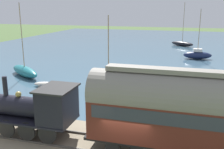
# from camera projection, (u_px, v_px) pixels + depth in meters

# --- Properties ---
(harbor_water) EXTENTS (80.00, 80.00, 0.01)m
(harbor_water) POSITION_uv_depth(u_px,v_px,m) (173.00, 47.00, 54.72)
(harbor_water) COLOR #426075
(harbor_water) RESTS_ON ground
(steam_locomotive) EXTENTS (2.43, 5.51, 3.47)m
(steam_locomotive) POSITION_uv_depth(u_px,v_px,m) (40.00, 107.00, 15.53)
(steam_locomotive) COLOR black
(steam_locomotive) RESTS_ON rail_embankment
(passenger_coach) EXTENTS (2.38, 10.48, 4.60)m
(passenger_coach) POSITION_uv_depth(u_px,v_px,m) (188.00, 110.00, 13.10)
(passenger_coach) COLOR black
(passenger_coach) RESTS_ON rail_embankment
(sailboat_white) EXTENTS (2.78, 3.75, 7.35)m
(sailboat_white) POSITION_uv_depth(u_px,v_px,m) (109.00, 86.00, 25.31)
(sailboat_white) COLOR white
(sailboat_white) RESTS_ON harbor_water
(sailboat_teal) EXTENTS (4.65, 5.92, 8.55)m
(sailboat_teal) POSITION_uv_depth(u_px,v_px,m) (25.00, 71.00, 31.39)
(sailboat_teal) COLOR #1E707A
(sailboat_teal) RESTS_ON harbor_water
(sailboat_black) EXTENTS (4.18, 5.25, 9.07)m
(sailboat_black) POSITION_uv_depth(u_px,v_px,m) (182.00, 43.00, 55.99)
(sailboat_black) COLOR black
(sailboat_black) RESTS_ON harbor_water
(sailboat_navy) EXTENTS (1.95, 4.48, 7.84)m
(sailboat_navy) POSITION_uv_depth(u_px,v_px,m) (197.00, 55.00, 41.82)
(sailboat_navy) COLOR #192347
(sailboat_navy) RESTS_ON harbor_water
(rowboat_near_shore) EXTENTS (2.57, 2.23, 0.51)m
(rowboat_near_shore) POSITION_uv_depth(u_px,v_px,m) (199.00, 91.00, 24.91)
(rowboat_near_shore) COLOR silver
(rowboat_near_shore) RESTS_ON harbor_water
(rowboat_mid_harbor) EXTENTS (1.23, 2.43, 0.49)m
(rowboat_mid_harbor) POSITION_uv_depth(u_px,v_px,m) (45.00, 84.00, 27.31)
(rowboat_mid_harbor) COLOR beige
(rowboat_mid_harbor) RESTS_ON harbor_water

